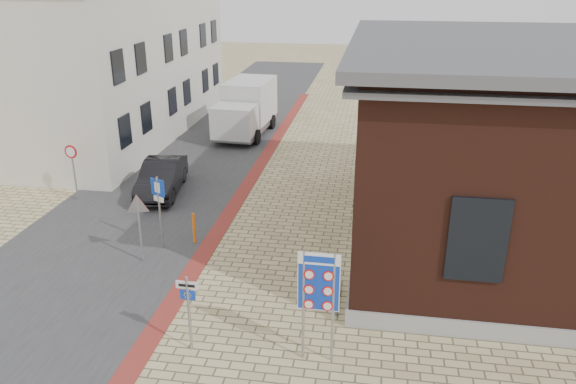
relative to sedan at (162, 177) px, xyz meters
The scene contains 16 objects.
ground 10.76m from the sedan, 60.15° to the right, with size 120.00×120.00×0.00m, color tan.
road_strip 5.73m from the sedan, 91.59° to the left, with size 7.00×60.00×0.02m, color #38383A.
curb_strip 3.48m from the sedan, 11.67° to the left, with size 0.60×40.00×0.02m, color maroon.
brick_building 14.79m from the sedan, ahead, with size 13.00×13.00×6.80m.
townhouse_near 7.16m from the sedan, 154.55° to the left, with size 7.40×6.40×8.30m.
townhouse_mid 11.07m from the sedan, 123.04° to the left, with size 7.40×6.40×9.10m.
townhouse_far 16.12m from the sedan, 111.04° to the left, with size 7.40×6.40×8.30m.
bike_rack 10.71m from the sedan, 41.66° to the right, with size 0.08×1.80×0.60m.
sedan is the anchor object (origin of this frame).
box_truck 9.49m from the sedan, 80.90° to the left, with size 2.71×5.82×2.98m.
border_sign 12.52m from the sedan, 51.87° to the right, with size 0.99×0.07×2.90m.
essen_sign 10.92m from the sedan, 65.39° to the right, with size 0.56×0.07×2.07m.
parking_sign 5.26m from the sedan, 69.05° to the right, with size 0.53×0.26×2.57m.
yield_sign 6.10m from the sedan, 75.14° to the right, with size 0.78×0.36×2.30m.
speed_sign 3.53m from the sedan, 157.47° to the right, with size 0.55×0.09×2.35m.
bollard 5.15m from the sedan, 56.89° to the right, with size 0.10×0.10×1.12m, color orange.
Camera 1 is at (3.43, -11.66, 8.88)m, focal length 35.00 mm.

